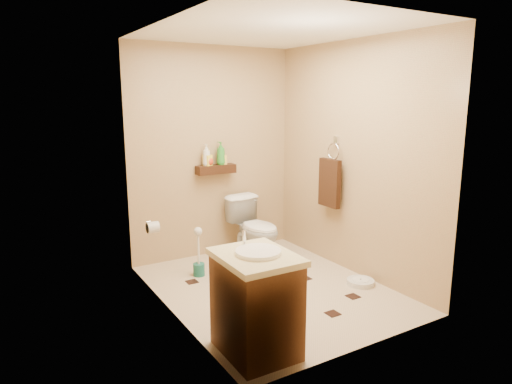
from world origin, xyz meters
TOP-DOWN VIEW (x-y plane):
  - ground at (0.00, 0.00)m, footprint 2.50×2.50m
  - wall_back at (0.00, 1.25)m, footprint 2.00×0.04m
  - wall_front at (0.00, -1.25)m, footprint 2.00×0.04m
  - wall_left at (-1.00, 0.00)m, footprint 0.04×2.50m
  - wall_right at (1.00, 0.00)m, footprint 0.04×2.50m
  - ceiling at (0.00, 0.00)m, footprint 2.00×2.50m
  - wall_shelf at (0.00, 1.17)m, footprint 0.46×0.14m
  - floor_accents at (0.05, -0.06)m, footprint 1.26×1.38m
  - toilet at (0.32, 0.83)m, footprint 0.47×0.73m
  - vanity at (-0.70, -0.88)m, footprint 0.52×0.62m
  - bathroom_scale at (0.82, -0.37)m, footprint 0.35×0.35m
  - toilet_brush at (-0.46, 0.67)m, footprint 0.12×0.12m
  - towel_ring at (0.91, 0.25)m, footprint 0.12×0.30m
  - toilet_paper at (-0.94, 0.65)m, footprint 0.12×0.11m
  - bottle_a at (-0.11, 1.17)m, footprint 0.11×0.11m
  - bottle_b at (-0.10, 1.17)m, footprint 0.11×0.11m
  - bottle_c at (-0.09, 1.17)m, footprint 0.14×0.14m
  - bottle_d at (0.07, 1.17)m, footprint 0.13×0.13m
  - bottle_e at (0.09, 1.17)m, footprint 0.07×0.08m

SIDE VIEW (x-z plane):
  - ground at x=0.00m, z-range 0.00..0.00m
  - floor_accents at x=0.05m, z-range 0.00..0.01m
  - bathroom_scale at x=0.82m, z-range 0.00..0.05m
  - toilet_brush at x=-0.46m, z-range -0.08..0.45m
  - toilet at x=0.32m, z-range 0.00..0.71m
  - vanity at x=-0.70m, z-range -0.05..0.82m
  - toilet_paper at x=-0.94m, z-range 0.54..0.66m
  - towel_ring at x=0.91m, z-range 0.57..1.33m
  - wall_shelf at x=0.00m, z-range 0.97..1.07m
  - bottle_c at x=-0.09m, z-range 1.07..1.21m
  - bottle_e at x=0.09m, z-range 1.07..1.23m
  - bottle_b at x=-0.10m, z-range 1.07..1.25m
  - bottle_a at x=-0.11m, z-range 1.07..1.31m
  - wall_back at x=0.00m, z-range 0.00..2.40m
  - wall_front at x=0.00m, z-range 0.00..2.40m
  - wall_left at x=-1.00m, z-range 0.00..2.40m
  - wall_right at x=1.00m, z-range 0.00..2.40m
  - bottle_d at x=0.07m, z-range 1.07..1.33m
  - ceiling at x=0.00m, z-range 2.39..2.41m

